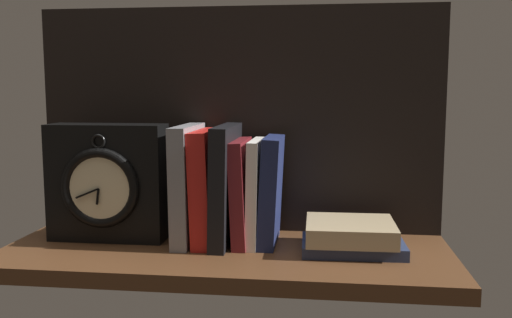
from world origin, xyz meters
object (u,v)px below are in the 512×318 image
(book_gray_chess, at_px, (188,183))
(book_stack_side, at_px, (351,236))
(book_red_requiem, at_px, (207,186))
(framed_clock, at_px, (107,183))
(book_white_catcher, at_px, (256,192))
(book_maroon_dawkins, at_px, (242,192))
(book_navy_bierce, at_px, (271,191))
(book_black_skeptic, at_px, (226,184))

(book_gray_chess, bearing_deg, book_stack_side, -6.46)
(book_red_requiem, relative_size, framed_clock, 0.95)
(book_gray_chess, xyz_separation_m, book_white_catcher, (0.12, 0.00, -0.01))
(book_red_requiem, height_order, book_stack_side, book_red_requiem)
(book_maroon_dawkins, relative_size, framed_clock, 0.87)
(book_gray_chess, bearing_deg, framed_clock, -174.62)
(book_white_catcher, height_order, book_navy_bierce, book_navy_bierce)
(book_red_requiem, relative_size, book_white_catcher, 1.09)
(book_navy_bierce, height_order, framed_clock, framed_clock)
(book_gray_chess, relative_size, book_red_requiem, 1.04)
(book_white_catcher, distance_m, framed_clock, 0.25)
(book_navy_bierce, bearing_deg, book_gray_chess, 180.00)
(book_gray_chess, height_order, book_black_skeptic, same)
(framed_clock, bearing_deg, book_maroon_dawkins, 3.23)
(book_red_requiem, bearing_deg, book_white_catcher, 0.00)
(book_maroon_dawkins, bearing_deg, book_white_catcher, 0.00)
(framed_clock, relative_size, book_stack_side, 1.21)
(book_maroon_dawkins, bearing_deg, book_black_skeptic, 180.00)
(book_red_requiem, xyz_separation_m, book_navy_bierce, (0.11, 0.00, -0.01))
(book_maroon_dawkins, bearing_deg, book_gray_chess, 180.00)
(book_maroon_dawkins, xyz_separation_m, book_navy_bierce, (0.05, 0.00, 0.00))
(book_maroon_dawkins, bearing_deg, book_red_requiem, 180.00)
(framed_clock, bearing_deg, book_stack_side, -2.49)
(book_maroon_dawkins, distance_m, book_navy_bierce, 0.05)
(book_black_skeptic, xyz_separation_m, book_maroon_dawkins, (0.03, 0.00, -0.01))
(book_red_requiem, height_order, book_black_skeptic, book_black_skeptic)
(book_red_requiem, distance_m, framed_clock, 0.17)
(book_white_catcher, bearing_deg, book_gray_chess, 180.00)
(book_black_skeptic, xyz_separation_m, book_white_catcher, (0.05, 0.00, -0.01))
(book_gray_chess, height_order, book_stack_side, book_gray_chess)
(book_red_requiem, bearing_deg, book_maroon_dawkins, 0.00)
(book_gray_chess, height_order, book_white_catcher, book_gray_chess)
(book_maroon_dawkins, relative_size, book_white_catcher, 1.00)
(book_gray_chess, xyz_separation_m, book_black_skeptic, (0.06, 0.00, 0.00))
(book_red_requiem, distance_m, book_white_catcher, 0.08)
(book_red_requiem, relative_size, book_navy_bierce, 1.06)
(book_navy_bierce, bearing_deg, book_black_skeptic, 180.00)
(framed_clock, xyz_separation_m, book_stack_side, (0.41, -0.02, -0.07))
(book_white_catcher, height_order, book_stack_side, book_white_catcher)
(book_gray_chess, xyz_separation_m, book_maroon_dawkins, (0.09, 0.00, -0.01))
(book_black_skeptic, distance_m, book_navy_bierce, 0.08)
(book_white_catcher, bearing_deg, book_red_requiem, 180.00)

